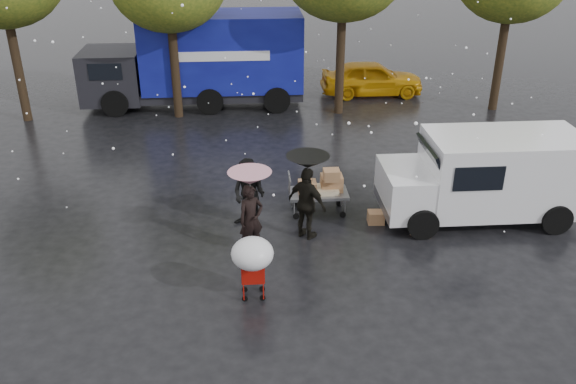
{
  "coord_description": "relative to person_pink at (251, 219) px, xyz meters",
  "views": [
    {
      "loc": [
        -1.01,
        -11.89,
        7.49
      ],
      "look_at": [
        -0.07,
        1.0,
        1.14
      ],
      "focal_mm": 38.0,
      "sensor_mm": 36.0,
      "label": 1
    }
  ],
  "objects": [
    {
      "name": "box_ground_near",
      "position": [
        4.16,
        0.51,
        -0.61
      ],
      "size": [
        0.61,
        0.56,
        0.45
      ],
      "primitive_type": "cube",
      "rotation": [
        0.0,
        0.0,
        -0.42
      ],
      "color": "olive",
      "rests_on": "ground"
    },
    {
      "name": "person_black",
      "position": [
        1.33,
        0.52,
        0.08
      ],
      "size": [
        1.08,
        1.05,
        1.81
      ],
      "primitive_type": "imported",
      "rotation": [
        0.0,
        0.0,
        2.39
      ],
      "color": "black",
      "rests_on": "ground"
    },
    {
      "name": "box_ground_far",
      "position": [
        3.14,
        1.09,
        -0.67
      ],
      "size": [
        0.42,
        0.34,
        0.32
      ],
      "primitive_type": "cube",
      "rotation": [
        0.0,
        0.0,
        -0.05
      ],
      "color": "olive",
      "rests_on": "ground"
    },
    {
      "name": "umbrella_black",
      "position": [
        1.33,
        0.52,
        1.15
      ],
      "size": [
        1.01,
        1.01,
        2.13
      ],
      "color": "#4C4C4C",
      "rests_on": "ground"
    },
    {
      "name": "vendor_cart",
      "position": [
        1.84,
        1.76,
        -0.1
      ],
      "size": [
        1.52,
        0.8,
        1.27
      ],
      "color": "slate",
      "rests_on": "ground"
    },
    {
      "name": "person_middle",
      "position": [
        -0.02,
        1.13,
        0.07
      ],
      "size": [
        1.11,
        1.04,
        1.81
      ],
      "primitive_type": "imported",
      "rotation": [
        0.0,
        0.0,
        -0.53
      ],
      "color": "black",
      "rests_on": "ground"
    },
    {
      "name": "shopping_cart",
      "position": [
        -0.0,
        -1.96,
        0.23
      ],
      "size": [
        0.84,
        0.84,
        1.46
      ],
      "color": "#BA120A",
      "rests_on": "ground"
    },
    {
      "name": "white_van",
      "position": [
        5.91,
        1.25,
        0.33
      ],
      "size": [
        4.91,
        2.18,
        2.2
      ],
      "color": "white",
      "rests_on": "ground"
    },
    {
      "name": "blue_truck",
      "position": [
        -1.69,
        11.04,
        0.93
      ],
      "size": [
        8.3,
        2.6,
        3.5
      ],
      "color": "navy",
      "rests_on": "ground"
    },
    {
      "name": "yellow_taxi",
      "position": [
        5.13,
        11.87,
        -0.13
      ],
      "size": [
        4.13,
        1.69,
        1.4
      ],
      "primitive_type": "imported",
      "rotation": [
        0.0,
        0.0,
        1.56
      ],
      "color": "orange",
      "rests_on": "ground"
    },
    {
      "name": "umbrella_pink",
      "position": [
        -0.0,
        0.0,
        1.03
      ],
      "size": [
        0.98,
        0.98,
        2.01
      ],
      "color": "#4C4C4C",
      "rests_on": "ground"
    },
    {
      "name": "ground",
      "position": [
        0.97,
        -0.29,
        -0.83
      ],
      "size": [
        90.0,
        90.0,
        0.0
      ],
      "primitive_type": "plane",
      "color": "black",
      "rests_on": "ground"
    },
    {
      "name": "person_pink",
      "position": [
        0.0,
        0.0,
        0.0
      ],
      "size": [
        0.72,
        0.63,
        1.66
      ],
      "primitive_type": "imported",
      "rotation": [
        0.0,
        0.0,
        0.46
      ],
      "color": "black",
      "rests_on": "ground"
    }
  ]
}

